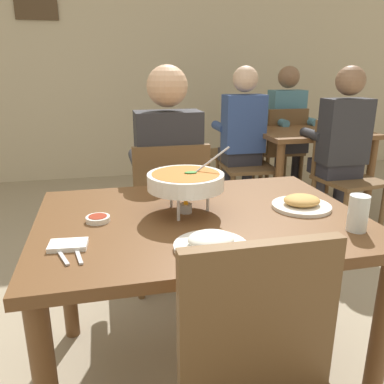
{
  "coord_description": "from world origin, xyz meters",
  "views": [
    {
      "loc": [
        -0.36,
        -1.39,
        1.29
      ],
      "look_at": [
        0.0,
        0.15,
        0.79
      ],
      "focal_mm": 36.83,
      "sensor_mm": 36.0,
      "label": 1
    }
  ],
  "objects": [
    {
      "name": "patron_bg_right",
      "position": [
        1.49,
        1.35,
        0.75
      ],
      "size": [
        0.4,
        0.45,
        1.31
      ],
      "color": "#2D2D38",
      "rests_on": "ground_plane"
    },
    {
      "name": "ground_plane",
      "position": [
        0.0,
        0.0,
        0.0
      ],
      "size": [
        16.0,
        16.0,
        0.0
      ],
      "primitive_type": "plane",
      "color": "gray"
    },
    {
      "name": "fork_utensil",
      "position": [
        -0.5,
        -0.23,
        0.75
      ],
      "size": [
        0.07,
        0.16,
        0.01
      ],
      "primitive_type": "cube",
      "rotation": [
        0.0,
        0.0,
        0.32
      ],
      "color": "silver",
      "rests_on": "dining_table_main"
    },
    {
      "name": "cafe_rear_partition",
      "position": [
        0.0,
        3.5,
        1.5
      ],
      "size": [
        10.0,
        0.1,
        3.0
      ],
      "primitive_type": "cube",
      "color": "beige",
      "rests_on": "ground_plane"
    },
    {
      "name": "curry_bowl",
      "position": [
        -0.05,
        0.05,
        0.87
      ],
      "size": [
        0.33,
        0.3,
        0.26
      ],
      "color": "silver",
      "rests_on": "dining_table_main"
    },
    {
      "name": "patron_bg_left",
      "position": [
        1.55,
        2.43,
        0.75
      ],
      "size": [
        0.4,
        0.45,
        1.31
      ],
      "color": "#2D2D38",
      "rests_on": "ground_plane"
    },
    {
      "name": "spoon_utensil",
      "position": [
        -0.45,
        -0.23,
        0.75
      ],
      "size": [
        0.04,
        0.17,
        0.01
      ],
      "primitive_type": "cube",
      "rotation": [
        0.0,
        0.0,
        0.18
      ],
      "color": "silver",
      "rests_on": "dining_table_main"
    },
    {
      "name": "patron_bg_middle",
      "position": [
        0.87,
        1.94,
        0.75
      ],
      "size": [
        0.4,
        0.45,
        1.31
      ],
      "color": "#2D2D38",
      "rests_on": "ground_plane"
    },
    {
      "name": "chair_bg_right",
      "position": [
        1.53,
        1.35,
        0.51
      ],
      "size": [
        0.5,
        0.5,
        0.9
      ],
      "color": "brown",
      "rests_on": "ground_plane"
    },
    {
      "name": "chair_bg_corner",
      "position": [
        1.01,
        2.5,
        0.51
      ],
      "size": [
        0.49,
        0.49,
        0.9
      ],
      "color": "brown",
      "rests_on": "ground_plane"
    },
    {
      "name": "sauce_dish",
      "position": [
        -0.39,
        0.03,
        0.75
      ],
      "size": [
        0.09,
        0.09,
        0.02
      ],
      "color": "white",
      "rests_on": "dining_table_main"
    },
    {
      "name": "chair_bg_middle",
      "position": [
        0.92,
        1.94,
        0.51
      ],
      "size": [
        0.47,
        0.47,
        0.9
      ],
      "color": "brown",
      "rests_on": "ground_plane"
    },
    {
      "name": "chair_bg_left",
      "position": [
        1.48,
        2.36,
        0.51
      ],
      "size": [
        0.44,
        0.44,
        0.9
      ],
      "color": "brown",
      "rests_on": "ground_plane"
    },
    {
      "name": "rice_plate",
      "position": [
        -0.04,
        -0.29,
        0.76
      ],
      "size": [
        0.24,
        0.24,
        0.06
      ],
      "color": "white",
      "rests_on": "dining_table_main"
    },
    {
      "name": "diner_main",
      "position": [
        0.0,
        0.77,
        0.75
      ],
      "size": [
        0.4,
        0.45,
        1.31
      ],
      "color": "#2D2D38",
      "rests_on": "ground_plane"
    },
    {
      "name": "dining_table_far",
      "position": [
        1.52,
        1.89,
        0.61
      ],
      "size": [
        1.0,
        0.8,
        0.74
      ],
      "color": "brown",
      "rests_on": "ground_plane"
    },
    {
      "name": "napkin_folded",
      "position": [
        -0.48,
        -0.18,
        0.75
      ],
      "size": [
        0.13,
        0.09,
        0.02
      ],
      "primitive_type": "cube",
      "rotation": [
        0.0,
        0.0,
        -0.09
      ],
      "color": "white",
      "rests_on": "dining_table_main"
    },
    {
      "name": "chair_diner_main",
      "position": [
        -0.0,
        0.74,
        0.51
      ],
      "size": [
        0.44,
        0.44,
        0.9
      ],
      "color": "brown",
      "rests_on": "ground_plane"
    },
    {
      "name": "appetizer_plate",
      "position": [
        0.42,
        -0.01,
        0.76
      ],
      "size": [
        0.24,
        0.24,
        0.06
      ],
      "color": "white",
      "rests_on": "dining_table_main"
    },
    {
      "name": "drink_glass",
      "position": [
        0.5,
        -0.27,
        0.8
      ],
      "size": [
        0.07,
        0.07,
        0.13
      ],
      "color": "silver",
      "rests_on": "dining_table_main"
    },
    {
      "name": "dining_table_main",
      "position": [
        0.0,
        0.0,
        0.64
      ],
      "size": [
        1.25,
        0.91,
        0.74
      ],
      "color": "brown",
      "rests_on": "ground_plane"
    }
  ]
}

